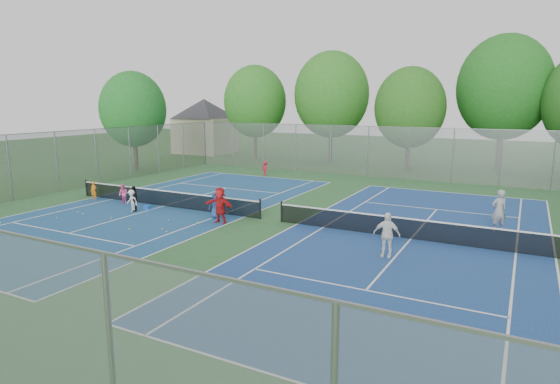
# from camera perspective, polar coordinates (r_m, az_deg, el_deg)

# --- Properties ---
(ground) EXTENTS (120.00, 120.00, 0.00)m
(ground) POSITION_cam_1_polar(r_m,az_deg,el_deg) (23.66, -1.13, -3.50)
(ground) COLOR #25541A
(ground) RESTS_ON ground
(court_pad) EXTENTS (32.00, 32.00, 0.01)m
(court_pad) POSITION_cam_1_polar(r_m,az_deg,el_deg) (23.66, -1.13, -3.49)
(court_pad) COLOR #2B5C30
(court_pad) RESTS_ON ground
(court_left) EXTENTS (10.97, 23.77, 0.01)m
(court_left) POSITION_cam_1_polar(r_m,az_deg,el_deg) (27.65, -13.94, -1.67)
(court_left) COLOR navy
(court_left) RESTS_ON court_pad
(court_right) EXTENTS (10.97, 23.77, 0.01)m
(court_right) POSITION_cam_1_polar(r_m,az_deg,el_deg) (21.29, 15.67, -5.53)
(court_right) COLOR navy
(court_right) RESTS_ON court_pad
(net_left) EXTENTS (12.87, 0.10, 0.91)m
(net_left) POSITION_cam_1_polar(r_m,az_deg,el_deg) (27.56, -13.98, -0.78)
(net_left) COLOR black
(net_left) RESTS_ON ground
(net_right) EXTENTS (12.87, 0.10, 0.91)m
(net_right) POSITION_cam_1_polar(r_m,az_deg,el_deg) (21.17, 15.73, -4.39)
(net_right) COLOR black
(net_right) RESTS_ON ground
(fence_north) EXTENTS (32.00, 0.10, 4.00)m
(fence_north) POSITION_cam_1_polar(r_m,az_deg,el_deg) (37.91, 10.69, 4.87)
(fence_north) COLOR gray
(fence_north) RESTS_ON ground
(fence_west) EXTENTS (0.10, 32.00, 4.00)m
(fence_west) POSITION_cam_1_polar(r_m,az_deg,el_deg) (33.94, -25.55, 3.28)
(fence_west) COLOR gray
(fence_west) RESTS_ON ground
(house) EXTENTS (11.03, 11.03, 7.30)m
(house) POSITION_cam_1_polar(r_m,az_deg,el_deg) (55.12, -9.21, 9.08)
(house) COLOR #B7A88C
(house) RESTS_ON ground
(tree_nw) EXTENTS (6.40, 6.40, 9.58)m
(tree_nw) POSITION_cam_1_polar(r_m,az_deg,el_deg) (48.97, -3.07, 10.95)
(tree_nw) COLOR #443326
(tree_nw) RESTS_ON ground
(tree_nl) EXTENTS (7.20, 7.20, 10.69)m
(tree_nl) POSITION_cam_1_polar(r_m,az_deg,el_deg) (46.32, 6.29, 11.70)
(tree_nl) COLOR #443326
(tree_nl) RESTS_ON ground
(tree_nc) EXTENTS (6.00, 6.00, 8.85)m
(tree_nc) POSITION_cam_1_polar(r_m,az_deg,el_deg) (42.04, 15.56, 9.88)
(tree_nc) COLOR #443326
(tree_nc) RESTS_ON ground
(tree_nr) EXTENTS (7.60, 7.60, 11.42)m
(tree_nr) POSITION_cam_1_polar(r_m,az_deg,el_deg) (44.10, 25.63, 11.40)
(tree_nr) COLOR #443326
(tree_nr) RESTS_ON ground
(tree_side_w) EXTENTS (5.60, 5.60, 8.47)m
(tree_side_w) POSITION_cam_1_polar(r_m,az_deg,el_deg) (42.54, -17.48, 9.58)
(tree_side_w) COLOR #443326
(tree_side_w) RESTS_ON ground
(ball_crate) EXTENTS (0.32, 0.32, 0.27)m
(ball_crate) POSITION_cam_1_polar(r_m,az_deg,el_deg) (26.93, -15.85, -1.84)
(ball_crate) COLOR blue
(ball_crate) RESTS_ON ground
(ball_hopper) EXTENTS (0.34, 0.34, 0.61)m
(ball_hopper) POSITION_cam_1_polar(r_m,az_deg,el_deg) (25.33, -7.38, -1.91)
(ball_hopper) COLOR green
(ball_hopper) RESTS_ON ground
(student_a) EXTENTS (0.43, 0.30, 1.15)m
(student_a) POSITION_cam_1_polar(r_m,az_deg,el_deg) (30.55, -21.76, 0.12)
(student_a) COLOR orange
(student_a) RESTS_ON ground
(student_b) EXTENTS (0.62, 0.50, 1.18)m
(student_b) POSITION_cam_1_polar(r_m,az_deg,el_deg) (28.86, -18.57, -0.23)
(student_b) COLOR pink
(student_b) RESTS_ON ground
(student_c) EXTENTS (0.83, 0.53, 1.22)m
(student_c) POSITION_cam_1_polar(r_m,az_deg,el_deg) (26.64, -17.58, -1.03)
(student_c) COLOR silver
(student_c) RESTS_ON ground
(student_d) EXTENTS (0.88, 0.72, 1.41)m
(student_d) POSITION_cam_1_polar(r_m,az_deg,el_deg) (26.68, -17.34, -0.79)
(student_d) COLOR black
(student_d) RESTS_ON ground
(student_e) EXTENTS (0.78, 0.65, 1.37)m
(student_e) POSITION_cam_1_polar(r_m,az_deg,el_deg) (24.24, -7.90, -1.59)
(student_e) COLOR #25488B
(student_e) RESTS_ON ground
(student_f) EXTENTS (1.71, 0.65, 1.81)m
(student_f) POSITION_cam_1_polar(r_m,az_deg,el_deg) (23.13, -7.33, -1.63)
(student_f) COLOR red
(student_f) RESTS_ON ground
(child_far_baseline) EXTENTS (0.84, 0.63, 1.16)m
(child_far_baseline) POSITION_cam_1_polar(r_m,az_deg,el_deg) (37.88, -1.82, 2.88)
(child_far_baseline) COLOR #B21929
(child_far_baseline) RESTS_ON ground
(instructor) EXTENTS (0.86, 0.78, 1.96)m
(instructor) POSITION_cam_1_polar(r_m,az_deg,el_deg) (23.76, 25.13, -2.06)
(instructor) COLOR gray
(instructor) RESTS_ON ground
(teen_court_b) EXTENTS (1.06, 0.50, 1.77)m
(teen_court_b) POSITION_cam_1_polar(r_m,az_deg,el_deg) (18.51, 12.88, -5.09)
(teen_court_b) COLOR white
(teen_court_b) RESTS_ON ground
(tennis_ball_0) EXTENTS (0.07, 0.07, 0.07)m
(tennis_ball_0) POSITION_cam_1_polar(r_m,az_deg,el_deg) (23.26, -10.12, -3.84)
(tennis_ball_0) COLOR #C3E936
(tennis_ball_0) RESTS_ON ground
(tennis_ball_1) EXTENTS (0.07, 0.07, 0.07)m
(tennis_ball_1) POSITION_cam_1_polar(r_m,az_deg,el_deg) (26.87, -30.93, -3.26)
(tennis_ball_1) COLOR #EAF338
(tennis_ball_1) RESTS_ON ground
(tennis_ball_2) EXTENTS (0.07, 0.07, 0.07)m
(tennis_ball_2) POSITION_cam_1_polar(r_m,az_deg,el_deg) (22.13, -13.65, -4.76)
(tennis_ball_2) COLOR yellow
(tennis_ball_2) RESTS_ON ground
(tennis_ball_3) EXTENTS (0.07, 0.07, 0.07)m
(tennis_ball_3) POSITION_cam_1_polar(r_m,az_deg,el_deg) (22.60, -14.13, -4.45)
(tennis_ball_3) COLOR #CBDD33
(tennis_ball_3) RESTS_ON ground
(tennis_ball_4) EXTENTS (0.07, 0.07, 0.07)m
(tennis_ball_4) POSITION_cam_1_polar(r_m,az_deg,el_deg) (27.50, -23.43, -2.29)
(tennis_ball_4) COLOR yellow
(tennis_ball_4) RESTS_ON ground
(tennis_ball_5) EXTENTS (0.07, 0.07, 0.07)m
(tennis_ball_5) POSITION_cam_1_polar(r_m,az_deg,el_deg) (23.01, -17.86, -4.37)
(tennis_ball_5) COLOR #E4F037
(tennis_ball_5) RESTS_ON ground
(tennis_ball_6) EXTENTS (0.07, 0.07, 0.07)m
(tennis_ball_6) POSITION_cam_1_polar(r_m,az_deg,el_deg) (26.54, -25.53, -2.92)
(tennis_ball_6) COLOR #AEC92E
(tennis_ball_6) RESTS_ON ground
(tennis_ball_7) EXTENTS (0.07, 0.07, 0.07)m
(tennis_ball_7) POSITION_cam_1_polar(r_m,az_deg,el_deg) (24.22, -13.42, -3.38)
(tennis_ball_7) COLOR #BFD331
(tennis_ball_7) RESTS_ON ground
(tennis_ball_8) EXTENTS (0.07, 0.07, 0.07)m
(tennis_ball_8) POSITION_cam_1_polar(r_m,az_deg,el_deg) (23.48, -9.95, -3.70)
(tennis_ball_8) COLOR #C1CE30
(tennis_ball_8) RESTS_ON ground
(tennis_ball_9) EXTENTS (0.07, 0.07, 0.07)m
(tennis_ball_9) POSITION_cam_1_polar(r_m,az_deg,el_deg) (26.99, -22.86, -2.49)
(tennis_ball_9) COLOR #E1ED37
(tennis_ball_9) RESTS_ON ground
(tennis_ball_10) EXTENTS (0.07, 0.07, 0.07)m
(tennis_ball_10) POSITION_cam_1_polar(r_m,az_deg,el_deg) (25.47, -19.92, -3.04)
(tennis_ball_10) COLOR #AFD231
(tennis_ball_10) RESTS_ON ground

